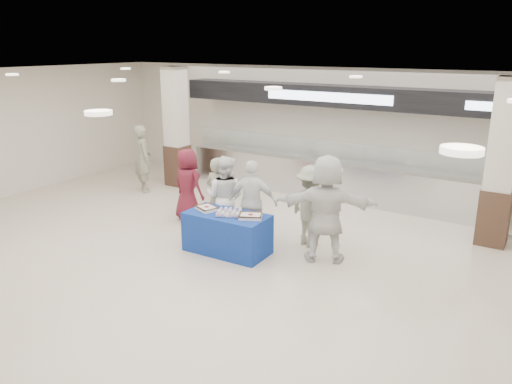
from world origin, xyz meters
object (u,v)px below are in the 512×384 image
Objects in this scene: chef_tall at (225,197)px; soldier_b at (311,206)px; display_table at (227,233)px; sheet_cake_left at (207,208)px; cupcake_tray at (229,213)px; chef_short at (252,202)px; civilian_maroon at (188,185)px; civilian_white at (326,209)px; soldier_bg at (143,159)px; sheet_cake_right at (251,216)px; soldier_a at (218,196)px.

chef_tall reaches higher than soldier_b.
display_table is 0.62m from sheet_cake_left.
cupcake_tray is (0.05, -0.00, 0.41)m from display_table.
display_table is 0.41m from cupcake_tray.
chef_short reaches higher than sheet_cake_left.
civilian_maroon is 3.48m from civilian_white.
cupcake_tray is at bearing 70.00° from soldier_b.
chef_short is 0.94× the size of soldier_bg.
soldier_b reaches higher than sheet_cake_right.
soldier_a reaches higher than cupcake_tray.
soldier_bg is at bearing 156.10° from sheet_cake_right.
chef_tall is at bearing -23.66° from civilian_white.
civilian_maroon is 1.01× the size of soldier_b.
soldier_bg is at bearing 153.44° from cupcake_tray.
chef_short is 1.04× the size of soldier_b.
chef_short is 4.61m from soldier_bg.
soldier_b is (1.01, 0.48, -0.04)m from chef_short.
chef_short reaches higher than cupcake_tray.
chef_tall is at bearing 165.36° from soldier_a.
sheet_cake_left reaches higher than display_table.
chef_short is (0.60, 0.66, 0.03)m from sheet_cake_left.
civilian_maroon is 0.96× the size of chef_tall.
soldier_bg reaches higher than display_table.
cupcake_tray is at bearing 1.86° from sheet_cake_left.
soldier_a is at bearing 37.36° from soldier_b.
soldier_a is 0.97× the size of chef_short.
civilian_maroon is 1.32m from chef_tall.
sheet_cake_right reaches higher than display_table.
display_table is at bearing 136.04° from soldier_a.
chef_short is (0.65, 0.00, -0.01)m from chef_tall.
display_table is at bearing 158.07° from civilian_maroon.
civilian_maroon is (-1.82, 1.01, 0.01)m from cupcake_tray.
sheet_cake_right is 1.37m from soldier_a.
soldier_bg is at bearing -16.87° from civilian_maroon.
soldier_b is at bearing 58.48° from sheet_cake_right.
cupcake_tray is 1.77m from civilian_white.
chef_tall is 1.05× the size of soldier_b.
soldier_b is at bearing -65.74° from civilian_white.
civilian_maroon is at bearing -15.99° from soldier_a.
sheet_cake_right is at bearing 5.92° from cupcake_tray.
display_table is 3.25× the size of sheet_cake_left.
sheet_cake_left is 0.24× the size of civilian_white.
sheet_cake_left is 0.89m from chef_short.
soldier_a is at bearing 137.42° from cupcake_tray.
chef_tall is at bearing -168.89° from soldier_bg.
sheet_cake_left is at bearing -179.27° from display_table.
soldier_a is 1.91m from soldier_b.
display_table is 0.94× the size of chef_short.
soldier_a is at bearing -27.00° from chef_tall.
civilian_white is (1.20, 0.60, 0.18)m from sheet_cake_right.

